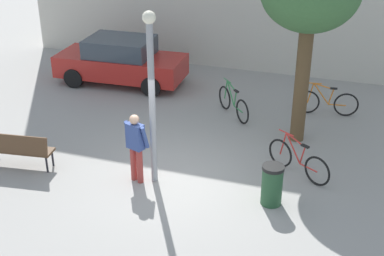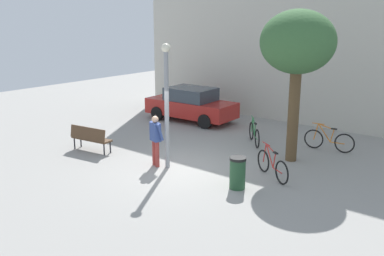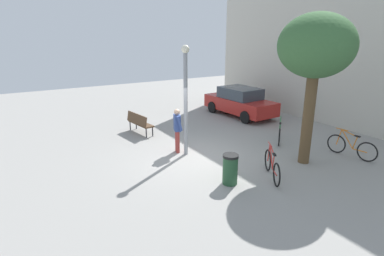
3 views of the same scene
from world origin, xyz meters
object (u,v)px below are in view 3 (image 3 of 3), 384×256
plaza_tree (316,48)px  trash_bin (230,169)px  parked_car_red (240,102)px  person_by_lamppost (177,128)px  bicycle_red (272,166)px  lamppost (186,94)px  bicycle_green (280,133)px  bicycle_orange (351,147)px  park_bench (139,122)px

plaza_tree → trash_bin: 4.67m
parked_car_red → trash_bin: parked_car_red is taller
person_by_lamppost → bicycle_red: 3.78m
lamppost → bicycle_green: lamppost is taller
plaza_tree → bicycle_orange: bearing=73.1°
park_bench → plaza_tree: plaza_tree is taller
bicycle_orange → bicycle_red: bearing=-94.3°
lamppost → person_by_lamppost: lamppost is taller
bicycle_orange → bicycle_green: (-2.55, -0.94, 0.00)m
lamppost → trash_bin: (2.73, -0.08, -1.82)m
person_by_lamppost → parked_car_red: bearing=118.5°
lamppost → bicycle_orange: lamppost is taller
bicycle_green → trash_bin: bicycle_green is taller
bicycle_orange → bicycle_red: (-0.28, -3.69, 0.00)m
bicycle_orange → trash_bin: (-0.63, -5.05, 0.08)m
bicycle_orange → parked_car_red: size_ratio=0.42×
bicycle_red → parked_car_red: size_ratio=0.37×
bicycle_green → trash_bin: bearing=-65.0°
lamppost → parked_car_red: bearing=122.1°
person_by_lamppost → bicycle_orange: 6.36m
parked_car_red → trash_bin: 8.21m
bicycle_red → person_by_lamppost: bearing=-157.5°
plaza_tree → parked_car_red: bearing=159.8°
park_bench → parked_car_red: bearing=91.1°
lamppost → park_bench: (-3.27, -0.51, -1.74)m
person_by_lamppost → bicycle_orange: person_by_lamppost is taller
person_by_lamppost → park_bench: person_by_lamppost is taller
bicycle_red → lamppost: bearing=-157.5°
park_bench → trash_bin: trash_bin is taller
bicycle_green → parked_car_red: size_ratio=0.32×
bicycle_green → trash_bin: (1.91, -4.11, 0.08)m
plaza_tree → parked_car_red: plaza_tree is taller
bicycle_orange → parked_car_red: (-6.74, 0.43, 0.39)m
person_by_lamppost → trash_bin: (3.10, 0.07, -0.50)m
lamppost → park_bench: size_ratio=2.40×
bicycle_green → park_bench: bearing=-132.0°
bicycle_red → trash_bin: (-0.35, -1.36, 0.08)m
park_bench → bicycle_red: 6.60m
lamppost → person_by_lamppost: (-0.37, -0.15, -1.32)m
plaza_tree → lamppost: bearing=-131.9°
lamppost → person_by_lamppost: 1.38m
lamppost → person_by_lamppost: bearing=-157.7°
bicycle_green → person_by_lamppost: bearing=-105.8°
park_bench → bicycle_red: bicycle_red is taller
person_by_lamppost → bicycle_red: person_by_lamppost is taller
trash_bin → bicycle_red: bearing=75.4°
park_bench → parked_car_red: 5.91m
parked_car_red → bicycle_green: bearing=-18.0°
lamppost → park_bench: 3.74m
bicycle_orange → park_bench: bearing=-140.5°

